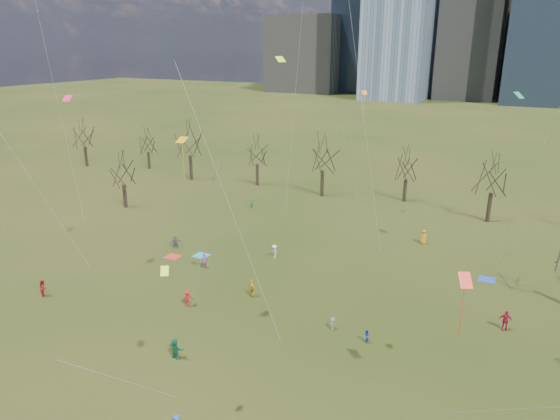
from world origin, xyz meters
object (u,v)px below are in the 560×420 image
at_px(blanket_navy, 487,279).
at_px(person_4, 252,288).
at_px(blanket_teal, 201,256).
at_px(blanket_crimson, 173,257).

bearing_deg(blanket_navy, person_4, -144.31).
relative_size(blanket_teal, blanket_crimson, 1.00).
xyz_separation_m(blanket_teal, person_4, (9.78, -5.67, 0.84)).
bearing_deg(blanket_crimson, blanket_navy, 17.18).
height_order(blanket_teal, person_4, person_4).
distance_m(blanket_navy, blanket_crimson, 32.88).
xyz_separation_m(blanket_teal, blanket_crimson, (-2.59, -1.70, 0.00)).
bearing_deg(person_4, blanket_navy, -108.53).
bearing_deg(blanket_navy, blanket_teal, -164.46).
xyz_separation_m(blanket_teal, blanket_navy, (28.82, 8.01, 0.00)).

